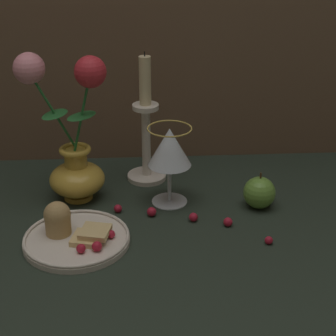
{
  "coord_description": "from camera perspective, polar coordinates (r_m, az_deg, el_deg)",
  "views": [
    {
      "loc": [
        0.02,
        -0.95,
        0.56
      ],
      "look_at": [
        0.08,
        0.01,
        0.1
      ],
      "focal_mm": 60.0,
      "sensor_mm": 36.0,
      "label": 1
    }
  ],
  "objects": [
    {
      "name": "ground_plane",
      "position": [
        1.1,
        -3.88,
        -5.11
      ],
      "size": [
        2.4,
        2.4,
        0.0
      ],
      "primitive_type": "plane",
      "color": "#232D23",
      "rests_on": "ground"
    },
    {
      "name": "vase",
      "position": [
        1.14,
        -9.73,
        2.3
      ],
      "size": [
        0.18,
        0.11,
        0.3
      ],
      "color": "gold",
      "rests_on": "ground_plane"
    },
    {
      "name": "plate_with_pastries",
      "position": [
        1.03,
        -9.59,
        -6.63
      ],
      "size": [
        0.19,
        0.19,
        0.07
      ],
      "color": "silver",
      "rests_on": "ground_plane"
    },
    {
      "name": "wine_glass",
      "position": [
        1.1,
        0.16,
        1.88
      ],
      "size": [
        0.09,
        0.09,
        0.16
      ],
      "color": "silver",
      "rests_on": "ground_plane"
    },
    {
      "name": "candlestick",
      "position": [
        1.21,
        -2.25,
        3.65
      ],
      "size": [
        0.09,
        0.09,
        0.29
      ],
      "color": "silver",
      "rests_on": "ground_plane"
    },
    {
      "name": "apple_beside_vase",
      "position": [
        1.14,
        9.26,
        -2.49
      ],
      "size": [
        0.06,
        0.06,
        0.08
      ],
      "color": "#669938",
      "rests_on": "ground_plane"
    },
    {
      "name": "berry_near_plate",
      "position": [
        1.08,
        6.11,
        -5.48
      ],
      "size": [
        0.02,
        0.02,
        0.02
      ],
      "primitive_type": "sphere",
      "color": "#AD192D",
      "rests_on": "ground_plane"
    },
    {
      "name": "berry_front_center",
      "position": [
        1.12,
        -5.11,
        -4.12
      ],
      "size": [
        0.02,
        0.02,
        0.02
      ],
      "primitive_type": "sphere",
      "color": "#AD192D",
      "rests_on": "ground_plane"
    },
    {
      "name": "berry_by_glass_stem",
      "position": [
        1.1,
        -1.67,
        -4.46
      ],
      "size": [
        0.02,
        0.02,
        0.02
      ],
      "primitive_type": "sphere",
      "color": "#AD192D",
      "rests_on": "ground_plane"
    },
    {
      "name": "berry_under_candlestick",
      "position": [
        1.09,
        2.59,
        -5.01
      ],
      "size": [
        0.02,
        0.02,
        0.02
      ],
      "primitive_type": "sphere",
      "color": "#AD192D",
      "rests_on": "ground_plane"
    },
    {
      "name": "berry_far_right",
      "position": [
        1.04,
        10.2,
        -7.25
      ],
      "size": [
        0.01,
        0.01,
        0.01
      ],
      "primitive_type": "sphere",
      "color": "#AD192D",
      "rests_on": "ground_plane"
    }
  ]
}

